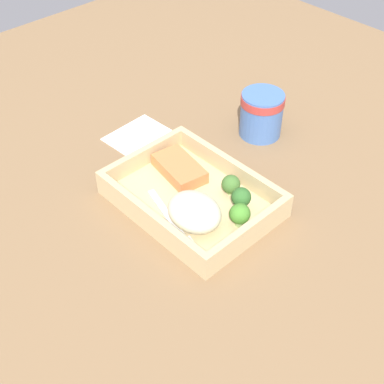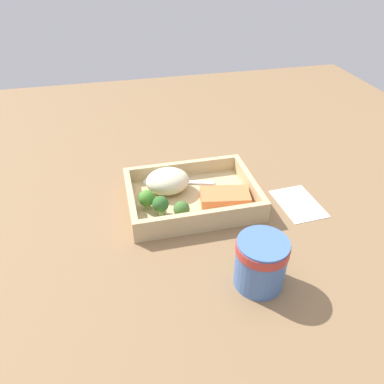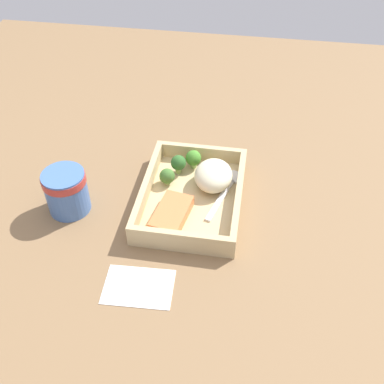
{
  "view_description": "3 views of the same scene",
  "coord_description": "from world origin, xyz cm",
  "views": [
    {
      "loc": [
        47.09,
        -44.54,
        61.44
      ],
      "look_at": [
        0.0,
        0.0,
        2.7
      ],
      "focal_mm": 50.0,
      "sensor_mm": 36.0,
      "label": 1
    },
    {
      "loc": [
        14.38,
        60.96,
        47.41
      ],
      "look_at": [
        0.0,
        0.0,
        2.7
      ],
      "focal_mm": 35.0,
      "sensor_mm": 36.0,
      "label": 2
    },
    {
      "loc": [
        -63.63,
        -10.3,
        62.61
      ],
      "look_at": [
        0.0,
        0.0,
        2.7
      ],
      "focal_mm": 42.0,
      "sensor_mm": 36.0,
      "label": 3
    }
  ],
  "objects": [
    {
      "name": "broccoli_floret_2",
      "position": [
        7.17,
        4.01,
        3.7
      ],
      "size": [
        3.2,
        3.2,
        4.23
      ],
      "color": "#83A35A",
      "rests_on": "takeout_tray"
    },
    {
      "name": "paper_cup",
      "position": [
        -5.54,
        23.36,
        4.89
      ],
      "size": [
        8.28,
        8.28,
        8.76
      ],
      "color": "#446AAC",
      "rests_on": "ground_plane"
    },
    {
      "name": "receipt_slip",
      "position": [
        -21.56,
        5.55,
        0.12
      ],
      "size": [
        8.6,
        12.0,
        0.24
      ],
      "primitive_type": "cube",
      "rotation": [
        0.0,
        0.0,
        0.06
      ],
      "color": "white",
      "rests_on": "ground_plane"
    },
    {
      "name": "fork",
      "position": [
        2.49,
        -6.36,
        1.42
      ],
      "size": [
        15.65,
        5.91,
        0.44
      ],
      "color": "silver",
      "rests_on": "takeout_tray"
    },
    {
      "name": "tray_rim",
      "position": [
        0.0,
        0.0,
        2.85
      ],
      "size": [
        26.29,
        19.42,
        3.31
      ],
      "color": "tan",
      "rests_on": "takeout_tray"
    },
    {
      "name": "takeout_tray",
      "position": [
        0.0,
        0.0,
        0.6
      ],
      "size": [
        26.29,
        19.42,
        1.2
      ],
      "primitive_type": "cube",
      "color": "tan",
      "rests_on": "ground_plane"
    },
    {
      "name": "ground_plane",
      "position": [
        0.0,
        0.0,
        -1.0
      ],
      "size": [
        160.0,
        160.0,
        2.0
      ],
      "primitive_type": "cube",
      "color": "brown"
    },
    {
      "name": "broccoli_floret_1",
      "position": [
        9.46,
        1.24,
        3.53
      ],
      "size": [
        3.31,
        3.31,
        4.09
      ],
      "color": "#8CAF64",
      "rests_on": "takeout_tray"
    },
    {
      "name": "mashed_potatoes",
      "position": [
        4.4,
        -3.65,
        3.72
      ],
      "size": [
        9.19,
        7.62,
        5.04
      ],
      "primitive_type": "ellipsoid",
      "color": "beige",
      "rests_on": "takeout_tray"
    },
    {
      "name": "salmon_fillet",
      "position": [
        -6.21,
        2.87,
        2.34
      ],
      "size": [
        10.71,
        7.21,
        2.27
      ],
      "primitive_type": "cube",
      "rotation": [
        0.0,
        0.0,
        -0.17
      ],
      "color": "#E07441",
      "rests_on": "takeout_tray"
    },
    {
      "name": "broccoli_floret_3",
      "position": [
        3.39,
        5.65,
        3.1
      ],
      "size": [
        3.15,
        3.15,
        3.55
      ],
      "color": "#89A75F",
      "rests_on": "takeout_tray"
    }
  ]
}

